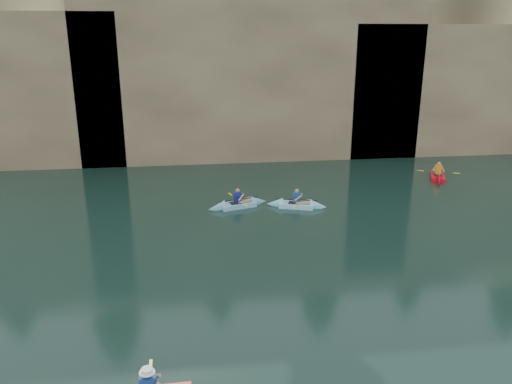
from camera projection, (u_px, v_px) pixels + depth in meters
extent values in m
plane|color=black|center=(284.00, 337.00, 15.17)|extent=(160.00, 160.00, 0.00)
cube|color=tan|center=(218.00, 69.00, 41.67)|extent=(70.00, 16.00, 12.00)
cube|color=tan|center=(253.00, 80.00, 35.03)|extent=(24.00, 2.40, 11.40)
cube|color=black|center=(170.00, 141.00, 34.90)|extent=(3.50, 1.00, 3.20)
cube|color=black|center=(363.00, 127.00, 36.48)|extent=(5.00, 1.00, 4.50)
sphere|color=tan|center=(147.00, 373.00, 12.05)|extent=(0.23, 0.23, 0.23)
cube|color=#F8F714|center=(151.00, 365.00, 13.19)|extent=(0.09, 0.42, 0.02)
cylinder|color=white|center=(147.00, 371.00, 12.04)|extent=(0.39, 0.39, 0.11)
cube|color=#98E9FF|center=(296.00, 205.00, 26.47)|extent=(2.60, 1.50, 0.28)
cone|color=#98E9FF|center=(318.00, 206.00, 26.28)|extent=(1.06, 0.99, 0.76)
cone|color=#98E9FF|center=(275.00, 204.00, 26.66)|extent=(1.06, 0.99, 0.76)
cube|color=black|center=(294.00, 203.00, 26.46)|extent=(0.67, 0.62, 0.04)
cube|color=navy|center=(297.00, 198.00, 26.34)|extent=(0.40, 0.32, 0.51)
sphere|color=tan|center=(297.00, 191.00, 26.23)|extent=(0.21, 0.21, 0.21)
cylinder|color=black|center=(297.00, 200.00, 26.38)|extent=(2.17, 0.72, 0.04)
cube|color=#F8F714|center=(298.00, 194.00, 27.35)|extent=(0.20, 0.42, 0.02)
cube|color=#F8F714|center=(295.00, 206.00, 25.42)|extent=(0.20, 0.42, 0.02)
cube|color=red|center=(438.00, 176.00, 31.72)|extent=(1.92, 2.90, 0.30)
cone|color=red|center=(437.00, 171.00, 32.92)|extent=(1.14, 1.23, 0.81)
cone|color=red|center=(439.00, 182.00, 30.52)|extent=(1.14, 1.23, 0.81)
cube|color=black|center=(438.00, 175.00, 31.55)|extent=(0.69, 0.71, 0.04)
cube|color=orange|center=(439.00, 170.00, 31.59)|extent=(0.37, 0.43, 0.54)
sphere|color=tan|center=(439.00, 164.00, 31.47)|extent=(0.23, 0.23, 0.23)
cylinder|color=black|center=(438.00, 172.00, 31.64)|extent=(1.02, 2.19, 0.04)
cube|color=#F8F714|center=(420.00, 171.00, 31.94)|extent=(0.42, 0.25, 0.02)
cube|color=#F8F714|center=(457.00, 173.00, 31.33)|extent=(0.42, 0.25, 0.02)
cube|color=#87C2E3|center=(238.00, 205.00, 26.49)|extent=(2.71, 1.55, 0.28)
cone|color=#87C2E3|center=(258.00, 201.00, 26.99)|extent=(1.10, 1.01, 0.77)
cone|color=#87C2E3|center=(216.00, 208.00, 26.00)|extent=(1.10, 1.01, 0.77)
cube|color=black|center=(235.00, 203.00, 26.40)|extent=(0.67, 0.63, 0.04)
cube|color=navy|center=(238.00, 197.00, 26.37)|extent=(0.40, 0.32, 0.52)
sphere|color=tan|center=(238.00, 191.00, 26.26)|extent=(0.22, 0.22, 0.22)
cylinder|color=black|center=(238.00, 200.00, 26.41)|extent=(2.19, 0.72, 0.04)
cube|color=#F8F714|center=(230.00, 194.00, 27.31)|extent=(0.20, 0.42, 0.02)
cube|color=#F8F714|center=(246.00, 205.00, 25.51)|extent=(0.20, 0.42, 0.02)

